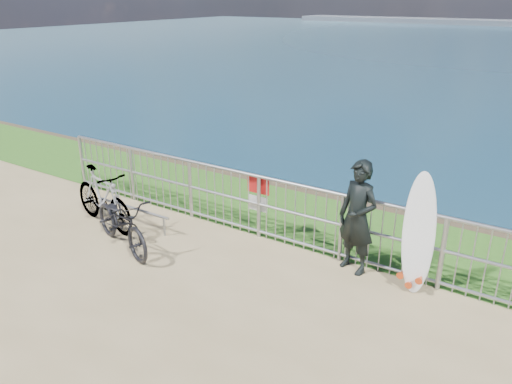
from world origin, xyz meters
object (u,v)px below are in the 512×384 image
Objects in this scene: surfboard at (418,238)px; bicycle_near at (122,223)px; surfer at (358,217)px; bicycle_far at (103,198)px.

bicycle_near is (-4.33, -1.40, -0.32)m from surfboard.
surfboard is (0.89, -0.01, -0.08)m from surfer.
surfboard is 4.56m from bicycle_near.
surfboard is 5.34m from bicycle_far.
surfboard is at bearing -53.37° from bicycle_near.
surfer reaches higher than bicycle_far.
bicycle_near is at bearing -140.58° from surfer.
bicycle_far is (-4.35, -0.98, -0.33)m from surfer.
bicycle_near is 0.98× the size of bicycle_far.
surfer is at bearing 179.20° from surfboard.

